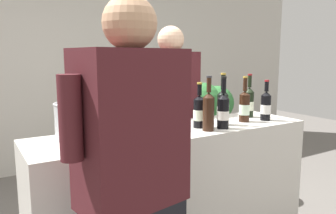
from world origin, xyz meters
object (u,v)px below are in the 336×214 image
wine_bottle_1 (266,106)px  wine_bottle_8 (249,102)px  wine_bottle_0 (209,110)px  wine_bottle_2 (108,121)px  wine_bottle_6 (156,113)px  wine_glass (166,112)px  person_server (171,132)px  wine_bottle_5 (199,111)px  person_guest (133,213)px  wine_bottle_7 (223,106)px  potted_shrub (205,119)px  wine_bottle_3 (244,106)px  wine_bottle_4 (223,110)px  ice_bucket (75,120)px

wine_bottle_1 → wine_bottle_8: bearing=93.8°
wine_bottle_0 → wine_bottle_2: wine_bottle_0 is taller
wine_bottle_6 → wine_bottle_2: bearing=-157.5°
wine_glass → person_server: bearing=55.9°
person_server → wine_glass: bearing=-124.1°
wine_bottle_5 → wine_bottle_6: (-0.27, 0.08, 0.00)m
wine_glass → person_guest: size_ratio=0.12×
wine_bottle_5 → wine_bottle_7: (0.19, -0.01, 0.02)m
wine_glass → person_guest: bearing=-132.9°
potted_shrub → wine_bottle_0: bearing=-127.1°
wine_bottle_0 → wine_bottle_3: wine_bottle_0 is taller
wine_bottle_4 → wine_glass: size_ratio=1.75×
wine_glass → ice_bucket: 0.53m
wine_bottle_6 → wine_glass: size_ratio=1.61×
wine_bottle_2 → person_server: 1.05m
wine_bottle_7 → person_server: person_server is taller
ice_bucket → person_server: (0.91, 0.42, -0.27)m
wine_bottle_4 → wine_bottle_6: 0.43m
wine_bottle_5 → wine_bottle_7: 0.19m
wine_bottle_3 → ice_bucket: size_ratio=1.42×
wine_bottle_8 → potted_shrub: 0.93m
ice_bucket → potted_shrub: 1.78m
wine_bottle_1 → wine_bottle_6: 0.85m
wine_bottle_0 → wine_bottle_2: (-0.65, 0.03, -0.01)m
wine_bottle_7 → wine_bottle_6: bearing=168.3°
wine_bottle_3 → person_guest: bearing=-154.8°
wine_bottle_4 → potted_shrub: 1.28m
wine_bottle_0 → wine_bottle_2: size_ratio=1.04×
wine_bottle_5 → potted_shrub: size_ratio=0.25×
wine_bottle_2 → wine_bottle_5: 0.66m
wine_bottle_0 → wine_bottle_7: bearing=25.4°
wine_bottle_7 → ice_bucket: size_ratio=1.55×
wine_bottle_3 → person_guest: (-1.14, -0.54, -0.28)m
wine_bottle_2 → wine_bottle_5: size_ratio=1.12×
wine_bottle_5 → wine_bottle_1: bearing=-5.8°
wine_bottle_1 → wine_bottle_3: wine_bottle_3 is taller
wine_glass → ice_bucket: bearing=158.1°
wine_bottle_7 → person_guest: (-0.94, -0.54, -0.30)m
wine_bottle_6 → ice_bucket: size_ratio=1.36×
wine_bottle_0 → wine_glass: bearing=170.1°
potted_shrub → wine_bottle_8: bearing=-105.5°
ice_bucket → wine_bottle_1: bearing=-8.4°
wine_bottle_1 → potted_shrub: 1.07m
wine_bottle_0 → wine_bottle_1: (0.57, 0.05, -0.03)m
wine_bottle_2 → wine_bottle_7: wine_bottle_7 is taller
wine_bottle_3 → wine_glass: bearing=-176.3°
wine_bottle_4 → person_server: (0.02, 0.67, -0.28)m
wine_bottle_5 → wine_bottle_8: bearing=10.3°
wine_bottle_2 → wine_bottle_7: bearing=4.3°
wine_bottle_8 → potted_shrub: wine_bottle_8 is taller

